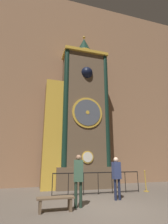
{
  "coord_description": "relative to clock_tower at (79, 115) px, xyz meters",
  "views": [
    {
      "loc": [
        -2.72,
        -5.84,
        1.61
      ],
      "look_at": [
        0.46,
        4.84,
        4.65
      ],
      "focal_mm": 28.0,
      "sensor_mm": 36.0,
      "label": 1
    }
  ],
  "objects": [
    {
      "name": "visitor_near",
      "position": [
        -1.13,
        -4.19,
        -3.33
      ],
      "size": [
        0.38,
        0.29,
        1.78
      ],
      "rotation": [
        0.0,
        0.0,
        -0.23
      ],
      "color": "#213427",
      "rests_on": "ground_plane"
    },
    {
      "name": "railing_fence",
      "position": [
        0.42,
        -2.11,
        -3.82
      ],
      "size": [
        4.48,
        0.05,
        1.02
      ],
      "color": "black",
      "rests_on": "ground_plane"
    },
    {
      "name": "visitor_bench",
      "position": [
        -1.96,
        -4.43,
        -4.08
      ],
      "size": [
        1.2,
        0.4,
        0.44
      ],
      "color": "brown",
      "rests_on": "ground_plane"
    },
    {
      "name": "visitor_far",
      "position": [
        0.73,
        -3.5,
        -3.36
      ],
      "size": [
        0.36,
        0.26,
        1.71
      ],
      "rotation": [
        0.0,
        0.0,
        0.12
      ],
      "color": "#1B213A",
      "rests_on": "ground_plane"
    },
    {
      "name": "clock_tower",
      "position": [
        0.0,
        0.0,
        0.0
      ],
      "size": [
        4.33,
        1.83,
        10.55
      ],
      "color": "brown",
      "rests_on": "ground_plane"
    },
    {
      "name": "ground_plane",
      "position": [
        -0.13,
        -4.81,
        -4.39
      ],
      "size": [
        28.0,
        28.0,
        0.0
      ],
      "primitive_type": "plane",
      "color": "brown"
    },
    {
      "name": "cathedral_back_wall",
      "position": [
        -0.21,
        1.24,
        2.97
      ],
      "size": [
        24.0,
        0.32,
        14.74
      ],
      "color": "#936B4C",
      "rests_on": "ground_plane"
    },
    {
      "name": "stanchion_post",
      "position": [
        3.09,
        -2.12,
        -4.05
      ],
      "size": [
        0.28,
        0.28,
        1.05
      ],
      "color": "#B28E33",
      "rests_on": "ground_plane"
    }
  ]
}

